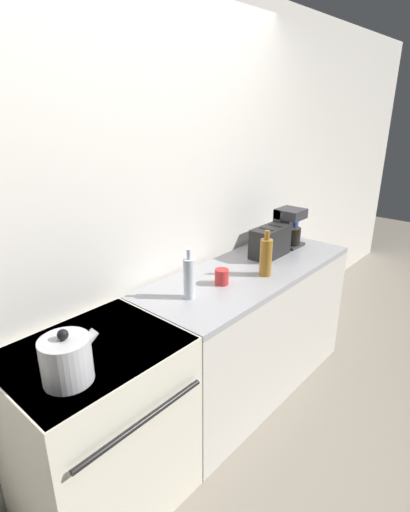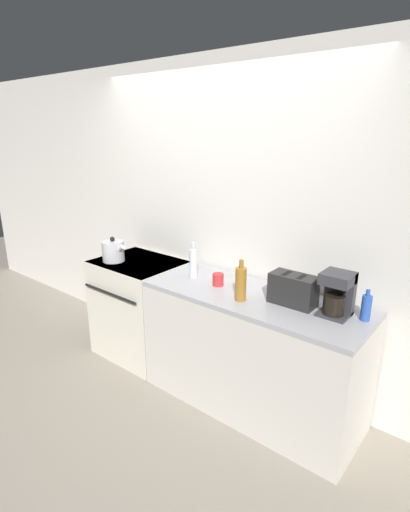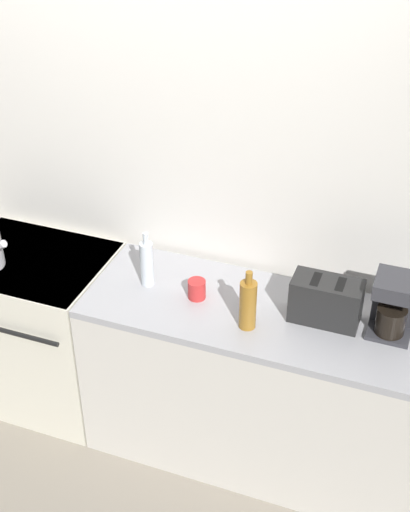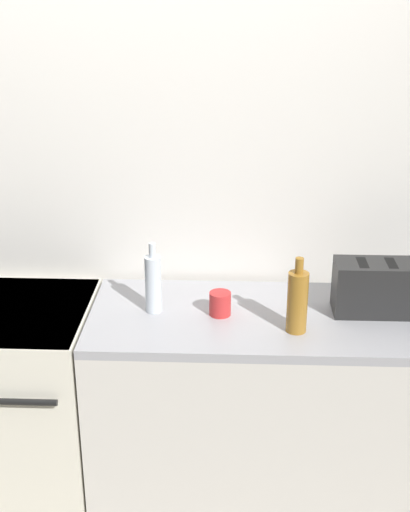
# 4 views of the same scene
# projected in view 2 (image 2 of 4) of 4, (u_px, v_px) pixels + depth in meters

# --- Properties ---
(ground_plane) EXTENTS (12.00, 12.00, 0.00)m
(ground_plane) POSITION_uv_depth(u_px,v_px,m) (167.00, 393.00, 3.23)
(ground_plane) COLOR gray
(wall_back) EXTENTS (8.00, 0.05, 2.60)m
(wall_back) POSITION_uv_depth(u_px,v_px,m) (219.00, 221.00, 3.34)
(wall_back) COLOR silver
(wall_back) RESTS_ON ground_plane
(stove) EXTENTS (0.77, 0.66, 0.91)m
(stove) POSITION_uv_depth(u_px,v_px,m) (140.00, 307.00, 3.70)
(stove) COLOR silver
(stove) RESTS_ON ground_plane
(counter_block) EXTENTS (1.64, 0.62, 0.91)m
(counter_block) POSITION_uv_depth(u_px,v_px,m) (251.00, 352.00, 2.97)
(counter_block) COLOR silver
(counter_block) RESTS_ON ground_plane
(kettle) EXTENTS (0.24, 0.19, 0.22)m
(kettle) POSITION_uv_depth(u_px,v_px,m) (113.00, 251.00, 3.55)
(kettle) COLOR silver
(kettle) RESTS_ON stove
(toaster) EXTENTS (0.31, 0.16, 0.21)m
(toaster) POSITION_uv_depth(u_px,v_px,m) (293.00, 290.00, 2.66)
(toaster) COLOR black
(toaster) RESTS_ON counter_block
(coffee_maker) EXTENTS (0.19, 0.19, 0.28)m
(coffee_maker) POSITION_uv_depth(u_px,v_px,m) (337.00, 293.00, 2.50)
(coffee_maker) COLOR #333338
(coffee_maker) RESTS_ON counter_block
(bottle_clear) EXTENTS (0.06, 0.06, 0.29)m
(bottle_clear) POSITION_uv_depth(u_px,v_px,m) (194.00, 263.00, 3.15)
(bottle_clear) COLOR silver
(bottle_clear) RESTS_ON counter_block
(bottle_amber) EXTENTS (0.08, 0.08, 0.29)m
(bottle_amber) POSITION_uv_depth(u_px,v_px,m) (241.00, 283.00, 2.72)
(bottle_amber) COLOR #9E6B23
(bottle_amber) RESTS_ON counter_block
(bottle_blue) EXTENTS (0.06, 0.06, 0.20)m
(bottle_blue) POSITION_uv_depth(u_px,v_px,m) (366.00, 307.00, 2.44)
(bottle_blue) COLOR #2D56B7
(bottle_blue) RESTS_ON counter_block
(cup_red) EXTENTS (0.08, 0.08, 0.09)m
(cup_red) POSITION_uv_depth(u_px,v_px,m) (218.00, 280.00, 3.00)
(cup_red) COLOR red
(cup_red) RESTS_ON counter_block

